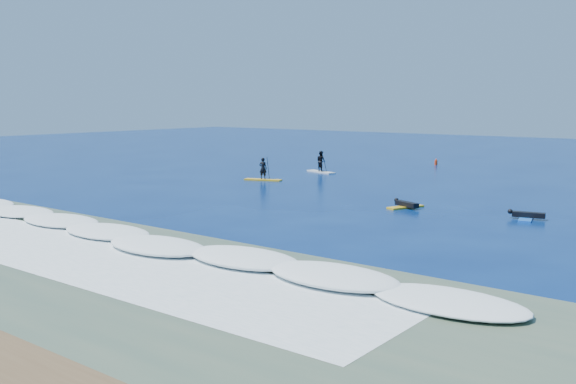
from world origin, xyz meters
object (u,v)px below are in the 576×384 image
Objects in this scene: sup_paddler_left at (263,172)px; prone_paddler_far at (527,216)px; marker_buoy at (436,162)px; prone_paddler_near at (406,205)px; sup_paddler_center at (321,163)px.

sup_paddler_left is 1.23× the size of prone_paddler_far.
sup_paddler_left reaches higher than marker_buoy.
sup_paddler_left is 19.27m from marker_buoy.
prone_paddler_near is at bearing 82.64° from prone_paddler_far.
sup_paddler_left is 7.06m from sup_paddler_center.
marker_buoy is (4.86, 11.51, -0.48)m from sup_paddler_center.
prone_paddler_far is at bearing -55.69° from marker_buoy.
prone_paddler_near is 6.39m from prone_paddler_far.
sup_paddler_center reaches higher than sup_paddler_left.
sup_paddler_left reaches higher than prone_paddler_far.
marker_buoy is at bearing 42.15° from prone_paddler_near.
prone_paddler_far is at bearing -30.66° from sup_paddler_left.
sup_paddler_left is 1.24× the size of prone_paddler_near.
prone_paddler_near is 0.99× the size of prone_paddler_far.
sup_paddler_center is 4.60× the size of marker_buoy.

